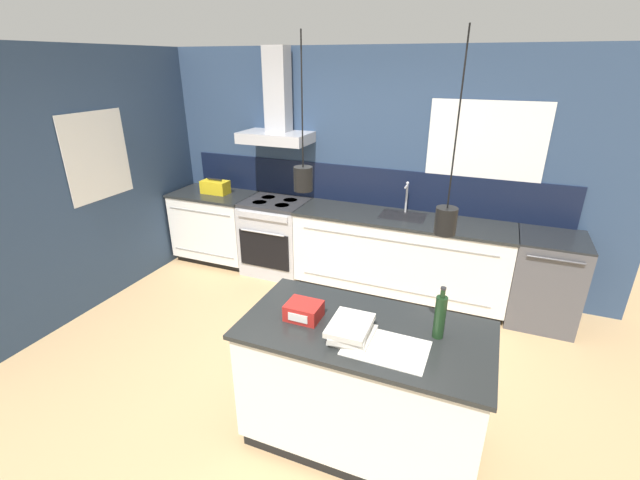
% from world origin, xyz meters
% --- Properties ---
extents(ground_plane, '(16.00, 16.00, 0.00)m').
position_xyz_m(ground_plane, '(0.00, 0.00, 0.00)').
color(ground_plane, tan).
rests_on(ground_plane, ground).
extents(wall_back, '(5.60, 2.59, 2.60)m').
position_xyz_m(wall_back, '(-0.06, 2.00, 1.35)').
color(wall_back, navy).
rests_on(wall_back, ground_plane).
extents(wall_left, '(0.08, 3.80, 2.60)m').
position_xyz_m(wall_left, '(-2.43, 0.70, 1.30)').
color(wall_left, navy).
rests_on(wall_left, ground_plane).
extents(counter_run_left, '(1.02, 0.64, 0.91)m').
position_xyz_m(counter_run_left, '(-1.86, 1.69, 0.46)').
color(counter_run_left, black).
rests_on(counter_run_left, ground_plane).
extents(counter_run_sink, '(2.31, 0.64, 1.26)m').
position_xyz_m(counter_run_sink, '(0.53, 1.69, 0.46)').
color(counter_run_sink, black).
rests_on(counter_run_sink, ground_plane).
extents(oven_range, '(0.74, 0.66, 0.91)m').
position_xyz_m(oven_range, '(-0.99, 1.69, 0.46)').
color(oven_range, '#B5B5BA').
rests_on(oven_range, ground_plane).
extents(dishwasher, '(0.62, 0.65, 0.91)m').
position_xyz_m(dishwasher, '(1.99, 1.69, 0.46)').
color(dishwasher, '#4C4C51').
rests_on(dishwasher, ground_plane).
extents(kitchen_island, '(1.56, 0.80, 0.91)m').
position_xyz_m(kitchen_island, '(0.76, -0.42, 0.46)').
color(kitchen_island, black).
rests_on(kitchen_island, ground_plane).
extents(bottle_on_island, '(0.07, 0.07, 0.34)m').
position_xyz_m(bottle_on_island, '(1.19, -0.33, 1.05)').
color(bottle_on_island, '#193319').
rests_on(bottle_on_island, kitchen_island).
extents(book_stack, '(0.27, 0.36, 0.10)m').
position_xyz_m(book_stack, '(0.70, -0.53, 0.96)').
color(book_stack, silver).
rests_on(book_stack, kitchen_island).
extents(red_supply_box, '(0.22, 0.18, 0.11)m').
position_xyz_m(red_supply_box, '(0.36, -0.45, 0.96)').
color(red_supply_box, red).
rests_on(red_supply_box, kitchen_island).
extents(paper_pile, '(0.48, 0.33, 0.01)m').
position_xyz_m(paper_pile, '(0.93, -0.57, 0.91)').
color(paper_pile, silver).
rests_on(paper_pile, kitchen_island).
extents(yellow_toolbox, '(0.34, 0.18, 0.19)m').
position_xyz_m(yellow_toolbox, '(-1.82, 1.69, 0.99)').
color(yellow_toolbox, gold).
rests_on(yellow_toolbox, counter_run_left).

